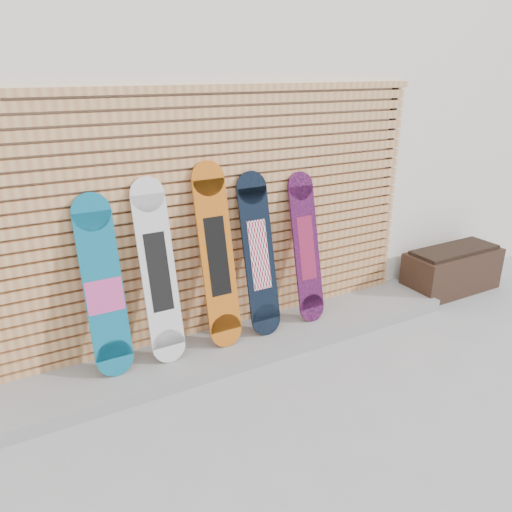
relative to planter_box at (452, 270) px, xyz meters
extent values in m
plane|color=#99999C|center=(-2.67, -0.65, -0.25)|extent=(80.00, 80.00, 0.00)
cube|color=white|center=(-2.17, 2.85, 1.55)|extent=(12.00, 5.00, 3.60)
cube|color=gray|center=(-2.82, 0.03, -0.19)|extent=(4.60, 0.70, 0.12)
cube|color=tan|center=(-2.82, 0.32, -0.12)|extent=(4.20, 0.05, 0.08)
cube|color=tan|center=(-2.82, 0.32, -0.02)|extent=(4.20, 0.05, 0.08)
cube|color=tan|center=(-2.82, 0.32, 0.08)|extent=(4.20, 0.05, 0.07)
cube|color=tan|center=(-2.82, 0.32, 0.18)|extent=(4.20, 0.05, 0.07)
cube|color=tan|center=(-2.82, 0.32, 0.27)|extent=(4.20, 0.05, 0.07)
cube|color=tan|center=(-2.82, 0.32, 0.37)|extent=(4.20, 0.05, 0.07)
cube|color=tan|center=(-2.82, 0.32, 0.47)|extent=(4.20, 0.05, 0.07)
cube|color=tan|center=(-2.82, 0.32, 0.56)|extent=(4.20, 0.05, 0.07)
cube|color=tan|center=(-2.82, 0.32, 0.66)|extent=(4.20, 0.05, 0.07)
cube|color=tan|center=(-2.82, 0.32, 0.76)|extent=(4.20, 0.05, 0.08)
cube|color=tan|center=(-2.82, 0.32, 0.85)|extent=(4.20, 0.05, 0.08)
cube|color=tan|center=(-2.82, 0.32, 0.95)|extent=(4.20, 0.05, 0.08)
cube|color=tan|center=(-2.82, 0.32, 1.05)|extent=(4.20, 0.05, 0.08)
cube|color=tan|center=(-2.82, 0.32, 1.15)|extent=(4.20, 0.05, 0.08)
cube|color=tan|center=(-2.82, 0.32, 1.24)|extent=(4.20, 0.05, 0.08)
cube|color=tan|center=(-2.82, 0.32, 1.34)|extent=(4.20, 0.05, 0.08)
cube|color=tan|center=(-2.82, 0.32, 1.44)|extent=(4.20, 0.05, 0.08)
cube|color=tan|center=(-2.82, 0.32, 1.53)|extent=(4.20, 0.05, 0.08)
cube|color=tan|center=(-2.82, 0.32, 1.63)|extent=(4.20, 0.05, 0.08)
cube|color=tan|center=(-2.82, 0.32, 1.73)|extent=(4.20, 0.05, 0.08)
cube|color=tan|center=(-2.82, 0.32, 1.82)|extent=(4.20, 0.05, 0.08)
cube|color=tan|center=(-2.82, 0.32, 1.92)|extent=(4.20, 0.05, 0.08)
cube|color=black|center=(-0.80, 0.35, 0.86)|extent=(0.06, 0.04, 2.23)
cube|color=tan|center=(-2.82, 0.32, 2.01)|extent=(4.26, 0.07, 0.06)
cube|color=black|center=(0.00, 0.00, -0.01)|extent=(1.15, 0.48, 0.48)
cube|color=black|center=(0.00, 0.00, 0.24)|extent=(1.05, 0.38, 0.04)
cube|color=#0E6587|center=(-3.84, 0.13, 0.58)|extent=(0.30, 0.27, 1.14)
cylinder|color=#0E6587|center=(-3.84, 0.01, 0.01)|extent=(0.30, 0.09, 0.30)
cylinder|color=#0E6587|center=(-3.84, 0.26, 1.15)|extent=(0.30, 0.09, 0.30)
cube|color=#E952A2|center=(-3.84, 0.12, 0.51)|extent=(0.28, 0.08, 0.26)
cube|color=silver|center=(-3.40, 0.12, 0.62)|extent=(0.28, 0.30, 1.23)
cylinder|color=silver|center=(-3.40, -0.02, 0.01)|extent=(0.28, 0.08, 0.28)
cylinder|color=silver|center=(-3.40, 0.26, 1.23)|extent=(0.28, 0.08, 0.28)
cube|color=black|center=(-3.40, 0.12, 0.62)|extent=(0.18, 0.17, 0.64)
cube|color=#C46114|center=(-2.88, 0.12, 0.66)|extent=(0.30, 0.30, 1.30)
cylinder|color=#C46114|center=(-2.88, -0.02, 0.01)|extent=(0.30, 0.08, 0.29)
cylinder|color=#C46114|center=(-2.88, 0.26, 1.30)|extent=(0.30, 0.08, 0.29)
cube|color=black|center=(-2.88, 0.12, 0.66)|extent=(0.18, 0.17, 0.67)
cube|color=black|center=(-2.47, 0.12, 0.60)|extent=(0.29, 0.29, 1.18)
cylinder|color=black|center=(-2.47, -0.02, 0.01)|extent=(0.29, 0.09, 0.29)
cylinder|color=black|center=(-2.47, 0.26, 1.18)|extent=(0.29, 0.09, 0.29)
cube|color=white|center=(-2.47, 0.12, 0.60)|extent=(0.18, 0.17, 0.62)
cube|color=black|center=(-1.95, 0.13, 0.57)|extent=(0.27, 0.29, 1.14)
cylinder|color=black|center=(-1.95, -0.01, 0.00)|extent=(0.27, 0.08, 0.27)
cylinder|color=black|center=(-1.95, 0.26, 1.14)|extent=(0.27, 0.08, 0.27)
cube|color=maroon|center=(-1.95, 0.13, 0.57)|extent=(0.17, 0.16, 0.59)
camera|label=1|loc=(-4.52, -3.51, 2.18)|focal=35.00mm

